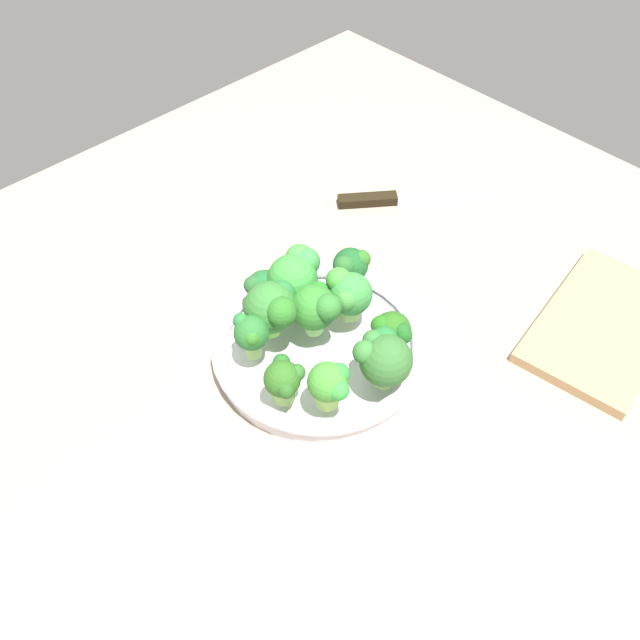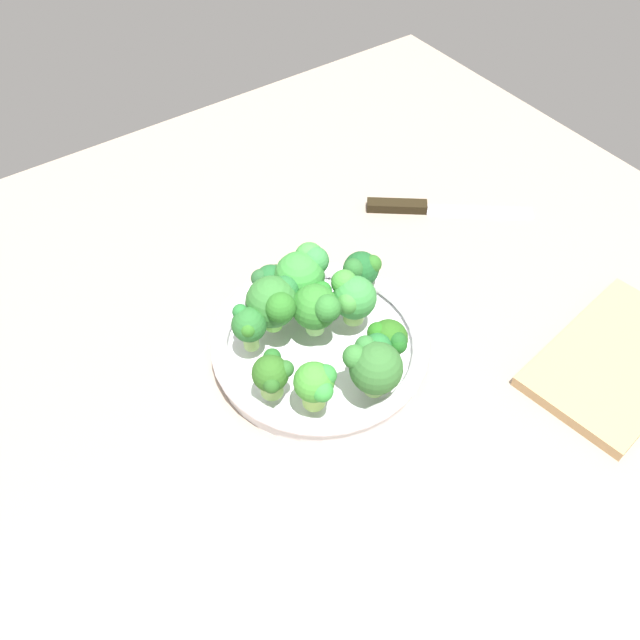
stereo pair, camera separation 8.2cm
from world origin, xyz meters
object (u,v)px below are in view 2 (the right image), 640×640
at_px(bowl, 320,345).
at_px(knife, 426,208).
at_px(broccoli_floret_6, 388,339).
at_px(broccoli_floret_0, 316,384).
at_px(broccoli_floret_3, 303,271).
at_px(broccoli_floret_5, 272,374).
at_px(broccoli_floret_9, 249,326).
at_px(broccoli_floret_1, 352,297).
at_px(broccoli_floret_2, 274,302).
at_px(cutting_board, 618,361).
at_px(broccoli_floret_4, 361,270).
at_px(broccoli_floret_10, 270,280).
at_px(broccoli_floret_7, 374,364).
at_px(broccoli_floret_8, 317,307).

distance_m(bowl, knife, 0.34).
bearing_deg(broccoli_floret_6, bowl, -60.93).
distance_m(bowl, broccoli_floret_0, 0.12).
distance_m(broccoli_floret_3, broccoli_floret_5, 0.16).
xyz_separation_m(broccoli_floret_0, broccoli_floret_5, (0.03, -0.04, -0.00)).
distance_m(broccoli_floret_5, broccoli_floret_9, 0.08).
bearing_deg(broccoli_floret_3, broccoli_floret_1, 114.37).
xyz_separation_m(broccoli_floret_2, cutting_board, (-0.34, 0.28, -0.08)).
distance_m(bowl, broccoli_floret_5, 0.12).
distance_m(broccoli_floret_4, broccoli_floret_5, 0.20).
bearing_deg(cutting_board, broccoli_floret_9, -34.89).
xyz_separation_m(broccoli_floret_0, broccoli_floret_4, (-0.16, -0.12, -0.00)).
height_order(broccoli_floret_9, broccoli_floret_10, broccoli_floret_9).
relative_size(broccoli_floret_6, broccoli_floret_9, 1.01).
bearing_deg(broccoli_floret_7, broccoli_floret_10, -83.77).
height_order(broccoli_floret_0, broccoli_floret_9, broccoli_floret_0).
bearing_deg(broccoli_floret_10, broccoli_floret_8, 102.20).
height_order(broccoli_floret_2, broccoli_floret_5, broccoli_floret_2).
xyz_separation_m(broccoli_floret_9, knife, (-0.39, -0.11, -0.07)).
bearing_deg(knife, broccoli_floret_7, 38.72).
distance_m(broccoli_floret_10, cutting_board, 0.46).
xyz_separation_m(broccoli_floret_8, cutting_board, (-0.30, 0.24, -0.08)).
bearing_deg(broccoli_floret_10, broccoli_floret_6, 109.21).
bearing_deg(cutting_board, broccoli_floret_5, -25.98).
bearing_deg(broccoli_floret_8, bowl, 76.38).
xyz_separation_m(broccoli_floret_4, broccoli_floret_8, (0.09, 0.03, 0.01)).
xyz_separation_m(broccoli_floret_1, broccoli_floret_3, (0.03, -0.07, 0.01)).
bearing_deg(broccoli_floret_3, cutting_board, 133.64).
relative_size(broccoli_floret_0, broccoli_floret_10, 1.20).
xyz_separation_m(broccoli_floret_6, broccoli_floret_7, (0.04, 0.02, 0.00)).
height_order(broccoli_floret_4, broccoli_floret_9, broccoli_floret_9).
bearing_deg(broccoli_floret_2, broccoli_floret_9, 10.72).
bearing_deg(cutting_board, knife, -90.29).
height_order(broccoli_floret_7, knife, broccoli_floret_7).
xyz_separation_m(broccoli_floret_0, broccoli_floret_7, (-0.07, 0.02, 0.01)).
distance_m(broccoli_floret_6, knife, 0.35).
bearing_deg(broccoli_floret_5, broccoli_floret_9, -100.71).
bearing_deg(broccoli_floret_5, broccoli_floret_4, -157.51).
bearing_deg(broccoli_floret_2, broccoli_floret_7, 106.78).
relative_size(bowl, cutting_board, 1.12).
xyz_separation_m(bowl, broccoli_floret_4, (-0.09, -0.04, 0.05)).
height_order(broccoli_floret_3, cutting_board, broccoli_floret_3).
distance_m(broccoli_floret_0, broccoli_floret_9, 0.12).
relative_size(broccoli_floret_8, knife, 0.33).
xyz_separation_m(broccoli_floret_0, broccoli_floret_3, (-0.08, -0.15, 0.01)).
bearing_deg(broccoli_floret_6, broccoli_floret_3, -80.63).
height_order(broccoli_floret_1, broccoli_floret_8, broccoli_floret_8).
xyz_separation_m(broccoli_floret_2, broccoli_floret_4, (-0.13, 0.00, -0.01)).
bearing_deg(knife, broccoli_floret_3, 14.87).
height_order(broccoli_floret_5, broccoli_floret_7, broccoli_floret_7).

